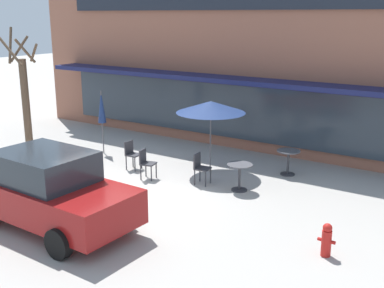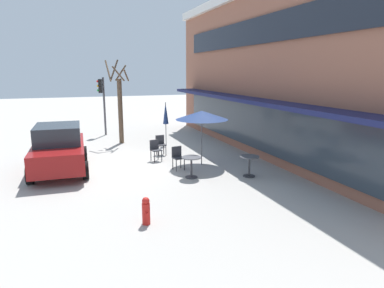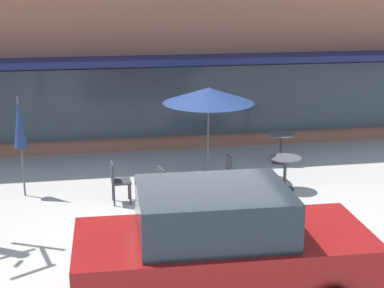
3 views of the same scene
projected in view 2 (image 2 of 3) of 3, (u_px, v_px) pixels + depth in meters
name	position (u px, v px, depth m)	size (l,w,h in m)	color
ground_plane	(119.00, 166.00, 13.70)	(80.00, 80.00, 0.00)	#ADA8A0
building_facade	(328.00, 71.00, 16.20)	(18.62, 9.10, 7.49)	#935B47
cafe_table_near_wall	(249.00, 163.00, 12.29)	(0.70, 0.70, 0.76)	#333338
cafe_table_streetside	(191.00, 164.00, 12.17)	(0.70, 0.70, 0.76)	#333338
patio_umbrella_green_folded	(166.00, 114.00, 17.40)	(0.28, 0.28, 2.20)	#4C4C51
patio_umbrella_cream_folded	(202.00, 115.00, 13.61)	(2.10, 2.10, 2.20)	#4C4C51
cafe_chair_0	(155.00, 149.00, 14.50)	(0.48, 0.48, 0.89)	#333338
cafe_chair_1	(178.00, 156.00, 13.21)	(0.44, 0.44, 0.89)	#333338
cafe_chair_2	(161.00, 143.00, 15.54)	(0.42, 0.42, 0.89)	#333338
parked_sedan	(59.00, 148.00, 12.92)	(4.25, 2.11, 1.76)	maroon
street_tree	(120.00, 106.00, 17.79)	(1.14, 1.18, 4.33)	brown
traffic_light_pole	(102.00, 96.00, 20.00)	(0.26, 0.44, 3.40)	#47474C
fire_hydrant	(146.00, 211.00, 8.47)	(0.36, 0.20, 0.71)	red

